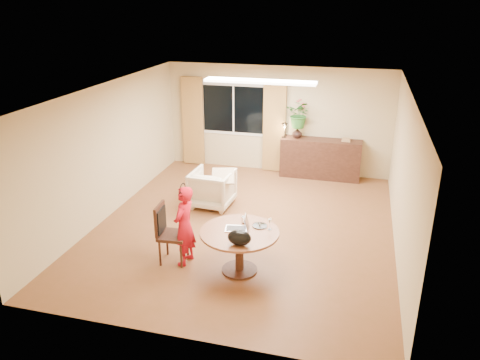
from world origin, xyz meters
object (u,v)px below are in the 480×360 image
Objects in this scene: child at (184,226)px; sideboard at (320,159)px; dining_table at (240,240)px; armchair at (212,188)px; dining_chair at (173,234)px.

child reaches higher than sideboard.
child reaches higher than dining_table.
child is at bearing 100.05° from armchair.
dining_table is 0.92× the size of child.
dining_table is 4.60m from sideboard.
dining_chair reaches higher than dining_table.
child is at bearing -0.65° from dining_chair.
child is 1.58× the size of armchair.
dining_chair is at bearing -79.54° from child.
child is at bearing 178.77° from dining_table.
child is 2.31m from armchair.
sideboard is (2.01, 2.23, 0.09)m from armchair.
child is at bearing -111.12° from sideboard.
dining_chair is 0.75× the size of child.
dining_chair is 0.26m from child.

